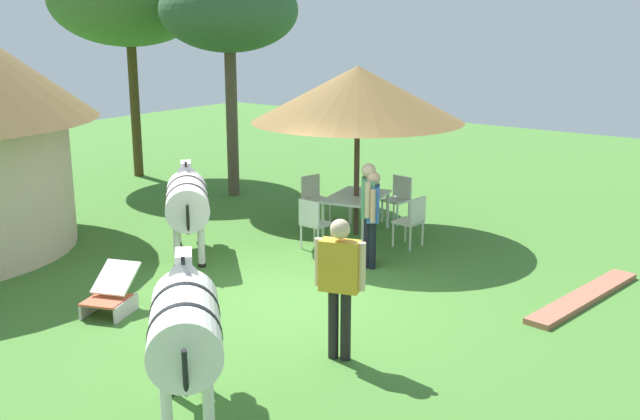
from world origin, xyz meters
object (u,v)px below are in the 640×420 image
(patio_dining_table, at_px, (356,200))
(patio_chair_west_end, at_px, (314,195))
(zebra_nearest_camera, at_px, (185,326))
(shade_umbrella, at_px, (358,94))
(standing_watcher, at_px, (340,276))
(acacia_tree_left_background, at_px, (229,12))
(patio_chair_near_lawn, at_px, (313,221))
(guest_beside_umbrella, at_px, (368,205))
(patio_chair_near_hut, at_px, (412,219))
(zebra_by_umbrella, at_px, (187,200))
(striped_lounge_chair, at_px, (111,295))
(guest_behind_table, at_px, (373,211))
(patio_chair_east_end, at_px, (399,196))

(patio_dining_table, xyz_separation_m, patio_chair_west_end, (0.29, 1.20, -0.14))
(zebra_nearest_camera, bearing_deg, patio_chair_west_end, 71.25)
(shade_umbrella, distance_m, standing_watcher, 5.49)
(acacia_tree_left_background, bearing_deg, patio_chair_near_lawn, -119.48)
(patio_dining_table, xyz_separation_m, patio_chair_near_lawn, (-1.24, 0.06, -0.14))
(guest_beside_umbrella, bearing_deg, patio_chair_near_hut, 144.77)
(zebra_nearest_camera, distance_m, zebra_by_umbrella, 5.45)
(shade_umbrella, xyz_separation_m, striped_lounge_chair, (-5.16, 0.55, -2.34))
(shade_umbrella, height_order, guest_behind_table, shade_umbrella)
(patio_chair_near_lawn, bearing_deg, acacia_tree_left_background, 153.29)
(acacia_tree_left_background, bearing_deg, guest_behind_table, -114.50)
(patio_chair_east_end, distance_m, guest_behind_table, 2.88)
(patio_chair_west_end, xyz_separation_m, standing_watcher, (-4.75, -3.99, 0.51))
(patio_dining_table, distance_m, guest_beside_umbrella, 1.85)
(guest_behind_table, bearing_deg, acacia_tree_left_background, -146.39)
(patio_chair_near_lawn, height_order, guest_behind_table, guest_behind_table)
(patio_chair_near_hut, height_order, guest_beside_umbrella, guest_beside_umbrella)
(patio_chair_west_end, height_order, zebra_by_umbrella, zebra_by_umbrella)
(striped_lounge_chair, height_order, zebra_nearest_camera, zebra_nearest_camera)
(patio_chair_near_lawn, relative_size, zebra_by_umbrella, 0.48)
(patio_dining_table, height_order, patio_chair_near_lawn, patio_chair_near_lawn)
(guest_beside_umbrella, distance_m, standing_watcher, 3.47)
(patio_chair_near_hut, xyz_separation_m, guest_beside_umbrella, (-1.31, 0.07, 0.50))
(patio_dining_table, height_order, patio_chair_near_hut, patio_chair_near_hut)
(striped_lounge_chair, bearing_deg, patio_chair_east_end, -117.20)
(striped_lounge_chair, relative_size, zebra_nearest_camera, 0.54)
(zebra_nearest_camera, distance_m, acacia_tree_left_background, 10.28)
(guest_beside_umbrella, distance_m, striped_lounge_chair, 4.20)
(patio_chair_east_end, xyz_separation_m, standing_watcher, (-5.69, -2.62, 0.51))
(patio_dining_table, xyz_separation_m, guest_beside_umbrella, (-1.40, -1.16, 0.36))
(patio_chair_near_hut, height_order, zebra_by_umbrella, zebra_by_umbrella)
(patio_chair_near_lawn, relative_size, guest_beside_umbrella, 0.53)
(patio_dining_table, height_order, zebra_nearest_camera, zebra_nearest_camera)
(patio_chair_west_end, relative_size, acacia_tree_left_background, 0.18)
(patio_chair_near_lawn, bearing_deg, guest_beside_umbrella, -4.80)
(guest_behind_table, height_order, zebra_nearest_camera, guest_behind_table)
(guest_behind_table, relative_size, standing_watcher, 0.92)
(standing_watcher, bearing_deg, guest_beside_umbrella, 100.39)
(patio_chair_near_lawn, distance_m, patio_chair_near_hut, 1.73)
(shade_umbrella, height_order, standing_watcher, shade_umbrella)
(patio_chair_west_end, distance_m, guest_behind_table, 3.03)
(zebra_nearest_camera, bearing_deg, patio_dining_table, 63.50)
(patio_chair_near_hut, relative_size, patio_chair_east_end, 1.00)
(patio_chair_near_hut, height_order, acacia_tree_left_background, acacia_tree_left_background)
(patio_chair_east_end, bearing_deg, guest_beside_umbrella, 118.64)
(standing_watcher, distance_m, striped_lounge_chair, 3.49)
(patio_chair_west_end, height_order, striped_lounge_chair, patio_chair_west_end)
(patio_chair_near_hut, height_order, guest_behind_table, guest_behind_table)
(guest_beside_umbrella, distance_m, guest_behind_table, 0.13)
(striped_lounge_chair, bearing_deg, guest_beside_umbrella, -135.27)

